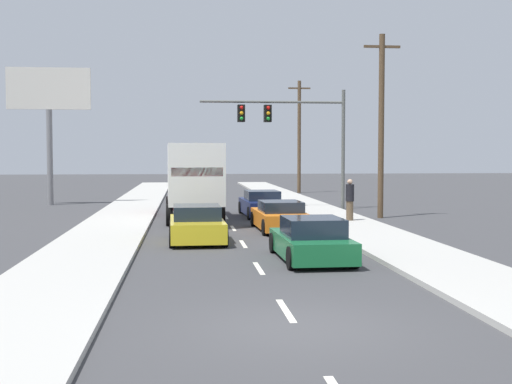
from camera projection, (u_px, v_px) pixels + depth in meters
name	position (u px, v px, depth m)	size (l,w,h in m)	color
ground_plane	(222.00, 211.00, 36.92)	(140.00, 140.00, 0.00)	#3D3D3F
sidewalk_right	(332.00, 217.00, 32.48)	(3.01, 80.00, 0.14)	#B2AFA8
sidewalk_left	(120.00, 219.00, 31.43)	(3.01, 80.00, 0.14)	#B2AFA8
lane_markings	(229.00, 222.00, 30.77)	(0.14, 57.00, 0.01)	silver
box_truck	(193.00, 177.00, 31.40)	(2.75, 8.44, 3.59)	white
car_yellow	(197.00, 225.00, 23.97)	(2.05, 4.25, 1.31)	yellow
car_navy	(262.00, 205.00, 33.74)	(2.08, 4.71, 1.30)	#141E4C
car_orange	(280.00, 217.00, 27.48)	(2.07, 4.48, 1.22)	orange
car_green	(311.00, 241.00, 19.70)	(2.04, 4.32, 1.29)	#196B38
traffic_signal_mast	(285.00, 122.00, 37.61)	(8.23, 0.69, 6.77)	#595B56
utility_pole_mid	(381.00, 124.00, 32.65)	(1.80, 0.28, 8.95)	brown
utility_pole_far	(299.00, 135.00, 54.12)	(1.80, 0.28, 9.05)	brown
roadside_billboard	(49.00, 104.00, 41.05)	(5.05, 0.36, 8.44)	slate
pedestrian_near_corner	(350.00, 200.00, 30.24)	(0.38, 0.38, 1.87)	brown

